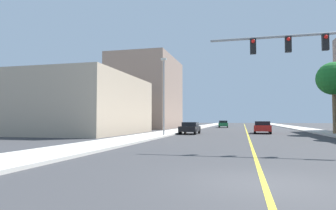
{
  "coord_description": "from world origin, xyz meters",
  "views": [
    {
      "loc": [
        -0.53,
        -8.26,
        1.7
      ],
      "look_at": [
        -6.24,
        14.28,
        2.84
      ],
      "focal_mm": 31.5,
      "sensor_mm": 36.0,
      "label": 1
    }
  ],
  "objects_px": {
    "street_lamp": "(164,92)",
    "car_red": "(262,127)",
    "car_black": "(190,128)",
    "palm_far": "(333,79)",
    "car_green": "(223,124)"
  },
  "relations": [
    {
      "from": "car_black",
      "to": "car_red",
      "type": "bearing_deg",
      "value": -154.99
    },
    {
      "from": "palm_far",
      "to": "car_green",
      "type": "xyz_separation_m",
      "value": [
        -13.7,
        26.09,
        -5.41
      ]
    },
    {
      "from": "car_black",
      "to": "car_green",
      "type": "height_order",
      "value": "car_green"
    },
    {
      "from": "street_lamp",
      "to": "car_green",
      "type": "xyz_separation_m",
      "value": [
        3.78,
        33.57,
        -3.67
      ]
    },
    {
      "from": "street_lamp",
      "to": "car_red",
      "type": "distance_m",
      "value": 13.87
    },
    {
      "from": "palm_far",
      "to": "car_red",
      "type": "distance_m",
      "value": 9.37
    },
    {
      "from": "palm_far",
      "to": "car_green",
      "type": "relative_size",
      "value": 1.75
    },
    {
      "from": "street_lamp",
      "to": "car_red",
      "type": "height_order",
      "value": "street_lamp"
    },
    {
      "from": "street_lamp",
      "to": "car_black",
      "type": "relative_size",
      "value": 1.98
    },
    {
      "from": "car_red",
      "to": "palm_far",
      "type": "bearing_deg",
      "value": -8.29
    },
    {
      "from": "palm_far",
      "to": "car_black",
      "type": "distance_m",
      "value": 16.82
    },
    {
      "from": "car_red",
      "to": "car_green",
      "type": "xyz_separation_m",
      "value": [
        -6.18,
        24.65,
        -0.01
      ]
    },
    {
      "from": "palm_far",
      "to": "car_black",
      "type": "bearing_deg",
      "value": -172.09
    },
    {
      "from": "palm_far",
      "to": "car_green",
      "type": "height_order",
      "value": "palm_far"
    },
    {
      "from": "palm_far",
      "to": "car_red",
      "type": "relative_size",
      "value": 1.73
    }
  ]
}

